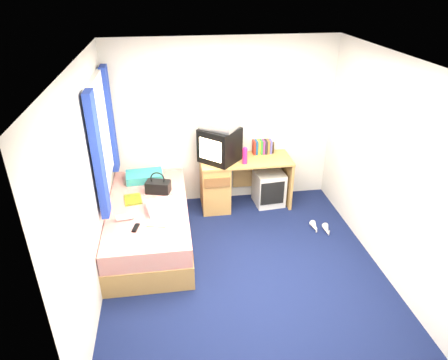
{
  "coord_description": "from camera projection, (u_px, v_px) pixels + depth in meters",
  "views": [
    {
      "loc": [
        -0.76,
        -3.66,
        3.13
      ],
      "look_at": [
        -0.13,
        0.7,
        0.82
      ],
      "focal_mm": 32.0,
      "sensor_mm": 36.0,
      "label": 1
    }
  ],
  "objects": [
    {
      "name": "magazine",
      "position": [
        133.0,
        199.0,
        5.09
      ],
      "size": [
        0.25,
        0.31,
        0.01
      ],
      "primitive_type": "cube",
      "rotation": [
        0.0,
        0.0,
        0.14
      ],
      "color": "#B8CE16",
      "rests_on": "bed"
    },
    {
      "name": "storage_cube",
      "position": [
        269.0,
        188.0,
        5.96
      ],
      "size": [
        0.44,
        0.44,
        0.51
      ],
      "primitive_type": "cube",
      "rotation": [
        0.0,
        0.0,
        0.08
      ],
      "color": "silver",
      "rests_on": "ground"
    },
    {
      "name": "water_bottle",
      "position": [
        125.0,
        217.0,
        4.67
      ],
      "size": [
        0.21,
        0.1,
        0.07
      ],
      "primitive_type": "cylinder",
      "rotation": [
        0.0,
        1.57,
        0.15
      ],
      "color": "silver",
      "rests_on": "bed"
    },
    {
      "name": "handbag",
      "position": [
        158.0,
        186.0,
        5.23
      ],
      "size": [
        0.35,
        0.25,
        0.29
      ],
      "rotation": [
        0.0,
        0.0,
        -0.27
      ],
      "color": "black",
      "rests_on": "bed"
    },
    {
      "name": "white_heels",
      "position": [
        321.0,
        229.0,
        5.39
      ],
      "size": [
        0.25,
        0.31,
        0.09
      ],
      "color": "silver",
      "rests_on": "ground"
    },
    {
      "name": "ground",
      "position": [
        243.0,
        267.0,
        4.75
      ],
      "size": [
        3.4,
        3.4,
        0.0
      ],
      "primitive_type": "plane",
      "color": "#0C1438",
      "rests_on": "ground"
    },
    {
      "name": "remote_control",
      "position": [
        136.0,
        228.0,
        4.52
      ],
      "size": [
        0.09,
        0.17,
        0.02
      ],
      "primitive_type": "cube",
      "rotation": [
        0.0,
        0.0,
        -0.25
      ],
      "color": "black",
      "rests_on": "bed"
    },
    {
      "name": "room_shell",
      "position": [
        247.0,
        156.0,
        4.08
      ],
      "size": [
        3.4,
        3.4,
        3.4
      ],
      "color": "white",
      "rests_on": "ground"
    },
    {
      "name": "picture_frame",
      "position": [
        273.0,
        148.0,
        5.89
      ],
      "size": [
        0.06,
        0.12,
        0.14
      ],
      "primitive_type": "cube",
      "rotation": [
        0.0,
        0.0,
        -0.3
      ],
      "color": "black",
      "rests_on": "desk"
    },
    {
      "name": "desk",
      "position": [
        227.0,
        181.0,
        5.83
      ],
      "size": [
        1.3,
        0.55,
        0.75
      ],
      "color": "tan",
      "rests_on": "ground"
    },
    {
      "name": "pink_water_bottle",
      "position": [
        245.0,
        156.0,
        5.51
      ],
      "size": [
        0.09,
        0.09,
        0.22
      ],
      "primitive_type": "cylinder",
      "rotation": [
        0.0,
        0.0,
        -0.35
      ],
      "color": "#D81E66",
      "rests_on": "desk"
    },
    {
      "name": "vcr",
      "position": [
        220.0,
        126.0,
        5.42
      ],
      "size": [
        0.56,
        0.53,
        0.09
      ],
      "primitive_type": "cube",
      "rotation": [
        0.0,
        0.0,
        -0.64
      ],
      "color": "silver",
      "rests_on": "crt_tv"
    },
    {
      "name": "crt_tv",
      "position": [
        220.0,
        145.0,
        5.54
      ],
      "size": [
        0.65,
        0.65,
        0.48
      ],
      "rotation": [
        0.0,
        0.0,
        -0.75
      ],
      "color": "black",
      "rests_on": "desk"
    },
    {
      "name": "aerosol_can",
      "position": [
        239.0,
        153.0,
        5.65
      ],
      "size": [
        0.05,
        0.05,
        0.18
      ],
      "primitive_type": "cylinder",
      "rotation": [
        0.0,
        0.0,
        -0.09
      ],
      "color": "silver",
      "rests_on": "desk"
    },
    {
      "name": "towel",
      "position": [
        161.0,
        207.0,
        4.84
      ],
      "size": [
        0.38,
        0.34,
        0.11
      ],
      "primitive_type": "cube",
      "rotation": [
        0.0,
        0.0,
        0.22
      ],
      "color": "white",
      "rests_on": "bed"
    },
    {
      "name": "book_row",
      "position": [
        262.0,
        147.0,
        5.83
      ],
      "size": [
        0.27,
        0.13,
        0.2
      ],
      "color": "maroon",
      "rests_on": "desk"
    },
    {
      "name": "pillow",
      "position": [
        144.0,
        176.0,
        5.55
      ],
      "size": [
        0.52,
        0.36,
        0.11
      ],
      "primitive_type": "cube",
      "rotation": [
        0.0,
        0.0,
        0.08
      ],
      "color": "#1B5FB1",
      "rests_on": "bed"
    },
    {
      "name": "colour_swatch_fan",
      "position": [
        156.0,
        225.0,
        4.57
      ],
      "size": [
        0.23,
        0.11,
        0.01
      ],
      "primitive_type": "cube",
      "rotation": [
        0.0,
        0.0,
        -0.26
      ],
      "color": "gold",
      "rests_on": "bed"
    },
    {
      "name": "window_assembly",
      "position": [
        103.0,
        135.0,
        4.69
      ],
      "size": [
        0.11,
        1.42,
        1.4
      ],
      "color": "silver",
      "rests_on": "room_shell"
    },
    {
      "name": "bed",
      "position": [
        149.0,
        223.0,
        5.1
      ],
      "size": [
        1.01,
        2.0,
        0.54
      ],
      "color": "tan",
      "rests_on": "ground"
    }
  ]
}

